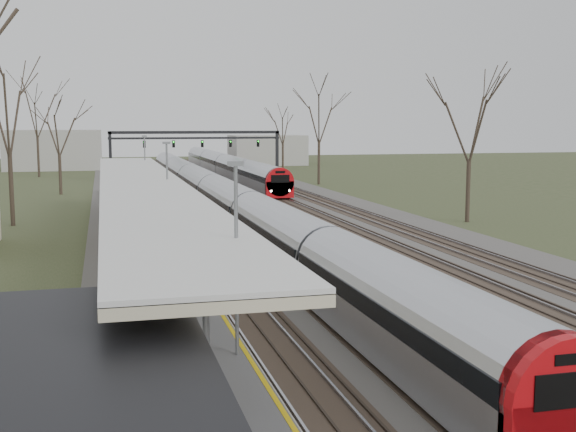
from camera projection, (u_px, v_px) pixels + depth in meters
name	position (u px, v px, depth m)	size (l,w,h in m)	color
track_bed	(242.00, 207.00, 60.25)	(24.00, 160.00, 0.22)	#474442
platform	(139.00, 238.00, 41.08)	(3.50, 69.00, 1.00)	#9E9B93
canopy	(142.00, 185.00, 36.31)	(4.10, 50.00, 3.11)	slate
signal_gantry	(196.00, 140.00, 88.44)	(21.00, 0.59, 6.08)	black
tree_west_far	(7.00, 108.00, 48.24)	(5.50, 5.50, 11.33)	#2D231C
tree_east_far	(470.00, 119.00, 50.23)	(5.00, 5.00, 10.30)	#2D231C
train_near	(214.00, 194.00, 56.74)	(2.62, 90.21, 3.05)	#B0B3BA
train_far	(225.00, 166.00, 93.60)	(2.62, 60.21, 3.05)	#B0B3BA
passenger	(177.00, 328.00, 18.65)	(0.55, 0.36, 1.52)	#2B274D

